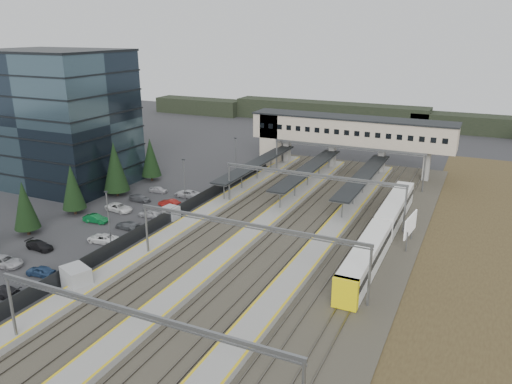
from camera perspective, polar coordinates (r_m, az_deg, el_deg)
The scene contains 15 objects.
ground at distance 70.42m, azimuth -6.96°, elevation -5.18°, with size 220.00×220.00×0.00m, color #2B2B2D.
office_building at distance 98.42m, azimuth -21.69°, elevation 7.82°, with size 24.30×18.30×24.30m.
conifer_row at distance 79.53m, azimuth -22.21°, elevation 0.04°, with size 4.42×49.82×9.50m.
car_park at distance 73.22m, azimuth -18.69°, elevation -4.60°, with size 10.71×44.61×1.29m.
lampposts at distance 74.14m, azimuth -11.85°, elevation -0.64°, with size 0.50×53.25×8.07m.
fence at distance 77.26m, azimuth -9.15°, elevation -2.32°, with size 0.08×90.00×2.00m.
relay_cabin_near at distance 59.68m, azimuth -19.82°, elevation -9.29°, with size 3.86×3.37×2.69m.
relay_cabin_far at distance 77.31m, azimuth -9.65°, elevation -2.34°, with size 2.39×2.08×2.00m.
rail_corridor at distance 70.35m, azimuth 1.70°, elevation -4.82°, with size 34.00×90.00×0.92m.
canopies at distance 89.38m, azimuth 5.96°, elevation 2.62°, with size 23.10×30.00×3.28m.
footbridge at distance 102.20m, azimuth 9.22°, elevation 6.77°, with size 40.40×6.40×11.20m.
gantries at distance 65.61m, azimuth 3.18°, elevation -1.23°, with size 28.40×62.28×7.17m.
train at distance 68.92m, azimuth 14.17°, elevation -4.43°, with size 2.69×37.34×3.38m.
billboard at distance 69.16m, azimuth 17.23°, elevation -3.70°, with size 0.77×5.37×4.47m.
treeline_far at distance 149.28m, azimuth 20.63°, elevation 7.48°, with size 170.00×19.00×7.00m.
Camera 1 is at (34.85, -54.50, 27.83)m, focal length 35.00 mm.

